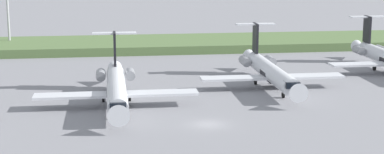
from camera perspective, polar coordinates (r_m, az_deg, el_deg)
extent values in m
plane|color=gray|center=(109.07, -1.02, -0.01)|extent=(500.00, 500.00, 0.00)
cube|color=#597542|center=(140.91, -2.55, 2.99)|extent=(320.00, 20.00, 1.79)
cylinder|color=silver|center=(89.68, -6.81, -1.04)|extent=(2.70, 24.00, 2.70)
cone|color=silver|center=(76.56, -6.65, -3.22)|extent=(2.70, 3.00, 2.70)
cone|color=silver|center=(103.39, -6.94, 0.64)|extent=(2.30, 4.00, 2.29)
cube|color=black|center=(78.28, -6.69, -2.54)|extent=(2.02, 1.80, 0.90)
cylinder|color=black|center=(89.71, -6.81, -1.13)|extent=(2.76, 3.60, 2.76)
cube|color=silver|center=(88.97, -10.60, -1.66)|extent=(11.00, 3.20, 0.36)
cube|color=silver|center=(89.10, -3.00, -1.45)|extent=(11.00, 3.20, 0.36)
cube|color=black|center=(99.76, -6.97, 2.55)|extent=(0.36, 3.20, 5.20)
cube|color=silver|center=(99.71, -7.01, 3.94)|extent=(6.80, 1.80, 0.24)
cylinder|color=gray|center=(98.65, -8.21, 0.20)|extent=(1.50, 3.40, 1.50)
cylinder|color=gray|center=(98.69, -5.60, 0.27)|extent=(1.50, 3.40, 1.50)
cylinder|color=gray|center=(82.79, -6.71, -3.13)|extent=(0.20, 0.20, 0.65)
cylinder|color=black|center=(82.93, -6.70, -3.50)|extent=(0.30, 0.90, 0.90)
cylinder|color=black|center=(92.47, -7.99, -1.95)|extent=(0.35, 0.90, 0.90)
cylinder|color=black|center=(92.51, -5.63, -1.89)|extent=(0.35, 0.90, 0.90)
cylinder|color=silver|center=(101.52, 7.11, 0.44)|extent=(2.70, 24.00, 2.70)
cone|color=silver|center=(88.81, 9.30, -1.23)|extent=(2.70, 3.00, 2.70)
cone|color=silver|center=(114.89, 5.35, 1.77)|extent=(2.30, 4.00, 2.29)
cube|color=black|center=(90.49, 8.96, -0.68)|extent=(2.02, 1.80, 0.90)
cylinder|color=black|center=(101.55, 7.11, 0.35)|extent=(2.76, 3.60, 2.76)
cube|color=silver|center=(99.36, 3.95, -0.10)|extent=(11.00, 3.20, 0.36)
cube|color=silver|center=(102.35, 10.44, 0.08)|extent=(11.00, 3.20, 0.36)
cube|color=black|center=(111.39, 5.74, 3.52)|extent=(0.36, 3.20, 5.20)
cube|color=silver|center=(111.37, 5.73, 4.76)|extent=(6.80, 1.80, 0.24)
cylinder|color=gray|center=(109.75, 4.77, 1.43)|extent=(1.50, 3.40, 1.50)
cylinder|color=gray|center=(110.79, 7.04, 1.48)|extent=(1.50, 3.40, 1.50)
cylinder|color=gray|center=(94.80, 8.22, -1.28)|extent=(0.20, 0.20, 0.65)
cylinder|color=black|center=(94.92, 8.21, -1.61)|extent=(0.30, 0.90, 0.90)
cylinder|color=black|center=(103.74, 5.73, -0.42)|extent=(0.35, 0.90, 0.90)
cylinder|color=black|center=(104.67, 7.76, -0.36)|extent=(0.35, 0.90, 0.90)
cone|color=silver|center=(130.60, 14.89, 2.62)|extent=(2.30, 4.00, 2.29)
cube|color=silver|center=(114.80, 14.97, 1.11)|extent=(11.00, 3.20, 0.36)
cube|color=black|center=(127.33, 15.49, 4.16)|extent=(0.36, 3.20, 5.20)
cube|color=silver|center=(127.33, 15.50, 5.25)|extent=(6.80, 1.80, 0.24)
cylinder|color=gray|center=(125.34, 14.77, 2.35)|extent=(1.50, 3.40, 1.50)
cylinder|color=gray|center=(127.11, 16.65, 2.37)|extent=(1.50, 3.40, 1.50)
cylinder|color=black|center=(119.68, 16.09, 0.79)|extent=(0.35, 0.90, 0.90)
cylinder|color=#B2B2B7|center=(145.12, -16.24, 5.66)|extent=(0.50, 0.50, 16.19)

